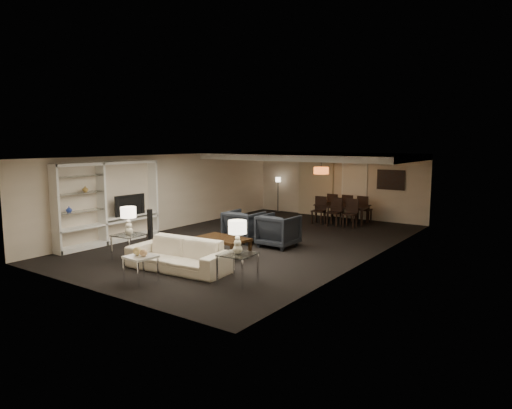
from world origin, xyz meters
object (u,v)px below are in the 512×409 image
object	(u,v)px
pendant_light	(321,171)
chair_nr	(350,213)
chair_fl	(335,206)
table_lamp_right	(237,237)
armchair_right	(278,231)
vase_amber	(85,189)
side_table_right	(238,268)
sofa	(179,255)
marble_table	(141,269)
floor_speaker	(150,227)
television	(128,205)
side_table_left	(130,247)
vase_blue	(69,209)
chair_nl	(319,210)
dining_table	(342,214)
chair_fm	(349,208)
armchair_left	(244,226)
table_lamp_left	(129,221)
coffee_table	(223,247)
floor_lamp	(278,195)
chair_nm	(334,212)
chair_fr	(365,209)

from	to	relation	value
pendant_light	chair_nr	bearing A→B (deg)	9.22
chair_fl	table_lamp_right	bearing A→B (deg)	104.97
chair_nr	armchair_right	bearing A→B (deg)	-100.84
vase_amber	side_table_right	bearing A→B (deg)	-1.27
sofa	marble_table	distance (m)	1.10
table_lamp_right	floor_speaker	xyz separation A→B (m)	(-4.18, 1.38, -0.46)
table_lamp_right	chair_nr	size ratio (longest dim) A/B	0.71
side_table_right	chair_fl	xyz separation A→B (m)	(-1.84, 8.44, 0.17)
television	chair_nr	xyz separation A→B (m)	(4.62, 5.65, -0.57)
side_table_right	marble_table	bearing A→B (deg)	-147.09
sofa	table_lamp_right	size ratio (longest dim) A/B	3.53
armchair_right	pendant_light	bearing A→B (deg)	-80.53
sofa	side_table_left	size ratio (longest dim) A/B	3.64
vase_blue	chair_nl	size ratio (longest dim) A/B	0.17
dining_table	chair_nl	distance (m)	0.90
chair_fm	chair_fl	bearing A→B (deg)	-0.14
armchair_left	table_lamp_left	world-z (taller)	table_lamp_left
floor_speaker	chair_fm	distance (m)	7.65
coffee_table	marble_table	xyz separation A→B (m)	(0.00, -2.70, 0.04)
chair_nr	vase_amber	bearing A→B (deg)	-127.58
chair_nl	chair_nr	bearing A→B (deg)	-4.33
vase_blue	chair_nr	bearing A→B (deg)	58.33
coffee_table	floor_lamp	world-z (taller)	floor_lamp
armchair_right	table_lamp_left	xyz separation A→B (m)	(-2.30, -3.30, 0.52)
chair_nl	chair_fl	xyz separation A→B (m)	(0.00, 1.30, 0.00)
armchair_left	chair_fm	size ratio (longest dim) A/B	1.03
coffee_table	marble_table	distance (m)	2.70
armchair_right	television	distance (m)	4.58
table_lamp_left	sofa	bearing A→B (deg)	0.00
floor_speaker	chair_fl	bearing A→B (deg)	57.01
floor_lamp	chair_fl	bearing A→B (deg)	-4.89
chair_nm	chair_fm	bearing A→B (deg)	89.18
side_table_left	chair_fl	distance (m)	8.59
vase_blue	chair_nl	world-z (taller)	vase_blue
side_table_right	chair_fr	xyz separation A→B (m)	(-0.64, 8.44, 0.17)
side_table_left	sofa	bearing A→B (deg)	0.00
armchair_left	chair_nl	xyz separation A→B (m)	(0.46, 3.84, 0.03)
dining_table	chair_nr	bearing A→B (deg)	-53.62
side_table_right	television	distance (m)	5.53
floor_speaker	chair_fm	bearing A→B (deg)	52.74
side_table_left	vase_amber	distance (m)	2.32
television	vase_blue	size ratio (longest dim) A/B	6.34
coffee_table	chair_fr	world-z (taller)	chair_fr
table_lamp_right	chair_nm	distance (m)	7.27
sofa	table_lamp_right	world-z (taller)	table_lamp_right
pendant_light	table_lamp_left	world-z (taller)	pendant_light
marble_table	side_table_left	bearing A→B (deg)	147.09
television	floor_lamp	bearing A→B (deg)	-5.81
dining_table	chair_nl	world-z (taller)	chair_nl
television	sofa	bearing A→B (deg)	-112.76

